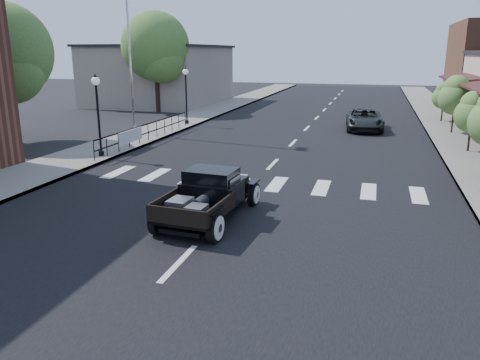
# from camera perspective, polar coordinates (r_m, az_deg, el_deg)

# --- Properties ---
(ground) EXTENTS (120.00, 120.00, 0.00)m
(ground) POSITION_cam_1_polar(r_m,az_deg,el_deg) (13.38, -2.39, -4.85)
(ground) COLOR black
(ground) RESTS_ON ground
(road) EXTENTS (14.00, 80.00, 0.02)m
(road) POSITION_cam_1_polar(r_m,az_deg,el_deg) (27.59, 7.54, 5.61)
(road) COLOR black
(road) RESTS_ON ground
(road_markings) EXTENTS (12.00, 60.00, 0.06)m
(road_markings) POSITION_cam_1_polar(r_m,az_deg,el_deg) (22.74, 5.61, 3.57)
(road_markings) COLOR silver
(road_markings) RESTS_ON ground
(sidewalk_left) EXTENTS (3.00, 80.00, 0.15)m
(sidewalk_left) POSITION_cam_1_polar(r_m,az_deg,el_deg) (30.02, -8.80, 6.48)
(sidewalk_left) COLOR gray
(sidewalk_left) RESTS_ON ground
(sidewalk_right) EXTENTS (3.00, 80.00, 0.15)m
(sidewalk_right) POSITION_cam_1_polar(r_m,az_deg,el_deg) (27.65, 25.28, 4.43)
(sidewalk_right) COLOR gray
(sidewalk_right) RESTS_ON ground
(low_building_left) EXTENTS (10.00, 12.00, 5.00)m
(low_building_left) POSITION_cam_1_polar(r_m,az_deg,el_deg) (44.25, -9.59, 12.42)
(low_building_left) COLOR gray
(low_building_left) RESTS_ON ground
(railing) EXTENTS (0.08, 10.00, 1.00)m
(railing) POSITION_cam_1_polar(r_m,az_deg,el_deg) (24.97, -11.13, 5.93)
(railing) COLOR black
(railing) RESTS_ON sidewalk_left
(banner) EXTENTS (0.04, 2.20, 0.60)m
(banner) POSITION_cam_1_polar(r_m,az_deg,el_deg) (23.23, -13.17, 4.62)
(banner) COLOR silver
(banner) RESTS_ON sidewalk_left
(lamp_post_b) EXTENTS (0.36, 0.36, 3.56)m
(lamp_post_b) POSITION_cam_1_polar(r_m,az_deg,el_deg) (21.51, -16.89, 7.53)
(lamp_post_b) COLOR black
(lamp_post_b) RESTS_ON sidewalk_left
(lamp_post_c) EXTENTS (0.36, 0.36, 3.56)m
(lamp_post_c) POSITION_cam_1_polar(r_m,az_deg,el_deg) (30.34, -6.58, 10.19)
(lamp_post_c) COLOR black
(lamp_post_c) RESTS_ON sidewalk_left
(flagpole) EXTENTS (0.12, 0.12, 11.42)m
(flagpole) POSITION_cam_1_polar(r_m,az_deg,el_deg) (27.34, -13.46, 17.57)
(flagpole) COLOR silver
(flagpole) RESTS_ON sidewalk_left
(big_tree_near) EXTENTS (4.80, 4.80, 7.05)m
(big_tree_near) POSITION_cam_1_polar(r_m,az_deg,el_deg) (26.86, -26.60, 11.45)
(big_tree_near) COLOR #486F2F
(big_tree_near) RESTS_ON ground
(big_tree_far) EXTENTS (5.20, 5.20, 7.64)m
(big_tree_far) POSITION_cam_1_polar(r_m,az_deg,el_deg) (37.72, -10.17, 13.92)
(big_tree_far) COLOR #486F2F
(big_tree_far) RESTS_ON ground
(small_tree_c) EXTENTS (1.60, 1.60, 2.66)m
(small_tree_c) POSITION_cam_1_polar(r_m,az_deg,el_deg) (24.11, 26.36, 6.30)
(small_tree_c) COLOR #4E7535
(small_tree_c) RESTS_ON sidewalk_right
(small_tree_d) EXTENTS (1.87, 1.87, 3.11)m
(small_tree_d) POSITION_cam_1_polar(r_m,az_deg,el_deg) (29.37, 24.68, 8.29)
(small_tree_d) COLOR #4E7535
(small_tree_d) RESTS_ON sidewalk_right
(small_tree_e) EXTENTS (1.49, 1.49, 2.49)m
(small_tree_e) POSITION_cam_1_polar(r_m,az_deg,el_deg) (34.11, 23.53, 8.69)
(small_tree_e) COLOR #4E7535
(small_tree_e) RESTS_ON sidewalk_right
(hotrod_pickup) EXTENTS (2.27, 4.37, 1.47)m
(hotrod_pickup) POSITION_cam_1_polar(r_m,az_deg,el_deg) (13.17, -3.80, -1.84)
(hotrod_pickup) COLOR black
(hotrod_pickup) RESTS_ON ground
(second_car) EXTENTS (2.44, 4.71, 1.27)m
(second_car) POSITION_cam_1_polar(r_m,az_deg,el_deg) (29.58, 14.92, 7.11)
(second_car) COLOR black
(second_car) RESTS_ON ground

